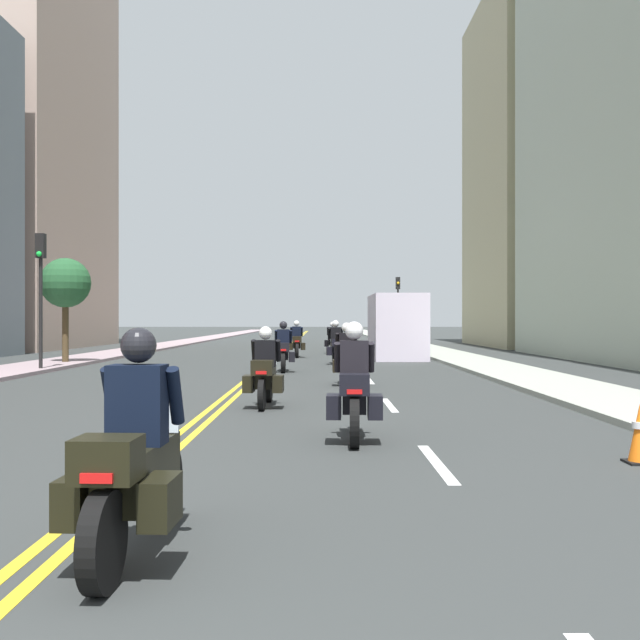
{
  "coord_description": "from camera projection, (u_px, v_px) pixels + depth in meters",
  "views": [
    {
      "loc": [
        1.99,
        -0.82,
        1.7
      ],
      "look_at": [
        1.98,
        21.24,
        1.7
      ],
      "focal_mm": 41.77,
      "sensor_mm": 36.0,
      "label": 1
    }
  ],
  "objects": [
    {
      "name": "sidewalk_left",
      "position": [
        169.0,
        345.0,
        48.82
      ],
      "size": [
        2.47,
        144.0,
        0.12
      ],
      "primitive_type": "cube",
      "color": "gray",
      "rests_on": "ground"
    },
    {
      "name": "motorcycle_3",
      "position": [
        347.0,
        360.0,
        19.39
      ],
      "size": [
        0.77,
        2.15,
        1.63
      ],
      "rotation": [
        0.0,
        0.0,
        0.02
      ],
      "color": "black",
      "rests_on": "ground"
    },
    {
      "name": "building_right_2",
      "position": [
        529.0,
        172.0,
        48.4
      ],
      "size": [
        6.14,
        13.26,
        22.61
      ],
      "color": "tan",
      "rests_on": "ground"
    },
    {
      "name": "motorcycle_0",
      "position": [
        135.0,
        466.0,
        5.29
      ],
      "size": [
        0.78,
        2.25,
        1.65
      ],
      "rotation": [
        0.0,
        0.0,
        -0.04
      ],
      "color": "black",
      "rests_on": "ground"
    },
    {
      "name": "traffic_light_far",
      "position": [
        398.0,
        298.0,
        49.15
      ],
      "size": [
        0.28,
        0.38,
        4.53
      ],
      "color": "black",
      "rests_on": "ground"
    },
    {
      "name": "motorcycle_4",
      "position": [
        284.0,
        352.0,
        24.39
      ],
      "size": [
        0.78,
        2.19,
        1.66
      ],
      "rotation": [
        0.0,
        0.0,
        0.04
      ],
      "color": "black",
      "rests_on": "ground"
    },
    {
      "name": "lane_dashes_white",
      "position": [
        355.0,
        362.0,
        29.82
      ],
      "size": [
        0.14,
        56.4,
        0.01
      ],
      "color": "silver",
      "rests_on": "ground"
    },
    {
      "name": "street_tree_0",
      "position": [
        66.0,
        284.0,
        28.02
      ],
      "size": [
        1.88,
        1.88,
        4.04
      ],
      "color": "#483922",
      "rests_on": "ground"
    },
    {
      "name": "sidewalk_right",
      "position": [
        411.0,
        345.0,
        48.82
      ],
      "size": [
        2.47,
        144.0,
        0.12
      ],
      "primitive_type": "cube",
      "color": "#9FA698",
      "rests_on": "ground"
    },
    {
      "name": "motorcycle_5",
      "position": [
        336.0,
        347.0,
        28.59
      ],
      "size": [
        0.78,
        2.17,
        1.69
      ],
      "rotation": [
        0.0,
        0.0,
        0.06
      ],
      "color": "black",
      "rests_on": "ground"
    },
    {
      "name": "traffic_cone_0",
      "position": [
        640.0,
        434.0,
        8.8
      ],
      "size": [
        0.33,
        0.33,
        0.72
      ],
      "color": "black",
      "rests_on": "ground"
    },
    {
      "name": "motorcycle_1",
      "position": [
        354.0,
        393.0,
        10.45
      ],
      "size": [
        0.78,
        2.15,
        1.68
      ],
      "rotation": [
        0.0,
        0.0,
        -0.04
      ],
      "color": "black",
      "rests_on": "ground"
    },
    {
      "name": "ground_plane",
      "position": [
        290.0,
        346.0,
        48.82
      ],
      "size": [
        264.0,
        264.0,
        0.0
      ],
      "primitive_type": "plane",
      "color": "#323635"
    },
    {
      "name": "motorcycle_2",
      "position": [
        265.0,
        374.0,
        14.48
      ],
      "size": [
        0.77,
        2.06,
        1.57
      ],
      "rotation": [
        0.0,
        0.0,
        -0.03
      ],
      "color": "black",
      "rests_on": "ground"
    },
    {
      "name": "building_left_2",
      "position": [
        25.0,
        127.0,
        45.78
      ],
      "size": [
        7.41,
        15.49,
        27.16
      ],
      "color": "tan",
      "rests_on": "ground"
    },
    {
      "name": "parked_truck",
      "position": [
        395.0,
        329.0,
        33.18
      ],
      "size": [
        2.2,
        6.5,
        2.8
      ],
      "color": "beige",
      "rests_on": "ground"
    },
    {
      "name": "motorcycle_6",
      "position": [
        297.0,
        343.0,
        33.8
      ],
      "size": [
        0.78,
        2.27,
        1.67
      ],
      "rotation": [
        0.0,
        0.0,
        0.06
      ],
      "color": "black",
      "rests_on": "ground"
    },
    {
      "name": "motorcycle_7",
      "position": [
        333.0,
        340.0,
        37.92
      ],
      "size": [
        0.78,
        2.21,
        1.6
      ],
      "rotation": [
        0.0,
        0.0,
        -0.06
      ],
      "color": "black",
      "rests_on": "ground"
    },
    {
      "name": "traffic_light_near",
      "position": [
        41.0,
        276.0,
        24.28
      ],
      "size": [
        0.28,
        0.38,
        4.52
      ],
      "color": "black",
      "rests_on": "ground"
    },
    {
      "name": "centreline_yellow_inner",
      "position": [
        288.0,
        346.0,
        48.82
      ],
      "size": [
        0.12,
        132.0,
        0.01
      ],
      "primitive_type": "cube",
      "color": "yellow",
      "rests_on": "ground"
    },
    {
      "name": "centreline_yellow_outer",
      "position": [
        292.0,
        346.0,
        48.82
      ],
      "size": [
        0.12,
        132.0,
        0.01
      ],
      "primitive_type": "cube",
      "color": "yellow",
      "rests_on": "ground"
    }
  ]
}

